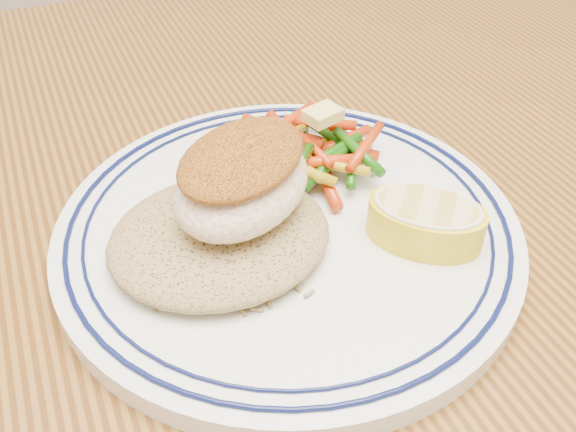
# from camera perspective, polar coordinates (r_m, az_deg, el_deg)

# --- Properties ---
(dining_table) EXTENTS (1.50, 0.90, 0.75)m
(dining_table) POSITION_cam_1_polar(r_m,az_deg,el_deg) (0.48, 0.59, -10.43)
(dining_table) COLOR #533010
(dining_table) RESTS_ON ground
(plate) EXTENTS (0.29, 0.29, 0.02)m
(plate) POSITION_cam_1_polar(r_m,az_deg,el_deg) (0.40, 0.00, -1.16)
(plate) COLOR white
(plate) RESTS_ON dining_table
(rice_pilaf) EXTENTS (0.13, 0.11, 0.02)m
(rice_pilaf) POSITION_cam_1_polar(r_m,az_deg,el_deg) (0.37, -6.14, -1.46)
(rice_pilaf) COLOR olive
(rice_pilaf) RESTS_ON plate
(fish_fillet) EXTENTS (0.11, 0.11, 0.05)m
(fish_fillet) POSITION_cam_1_polar(r_m,az_deg,el_deg) (0.36, -4.06, 3.33)
(fish_fillet) COLOR white
(fish_fillet) RESTS_ON rice_pilaf
(vegetable_pile) EXTENTS (0.10, 0.11, 0.03)m
(vegetable_pile) POSITION_cam_1_polar(r_m,az_deg,el_deg) (0.43, 2.57, 5.88)
(vegetable_pile) COLOR #BF3009
(vegetable_pile) RESTS_ON plate
(butter_pat) EXTENTS (0.03, 0.02, 0.01)m
(butter_pat) POSITION_cam_1_polar(r_m,az_deg,el_deg) (0.43, 3.11, 8.97)
(butter_pat) COLOR #F1DE76
(butter_pat) RESTS_ON vegetable_pile
(lemon_wedge) EXTENTS (0.09, 0.09, 0.03)m
(lemon_wedge) POSITION_cam_1_polar(r_m,az_deg,el_deg) (0.38, 12.14, -0.36)
(lemon_wedge) COLOR yellow
(lemon_wedge) RESTS_ON plate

